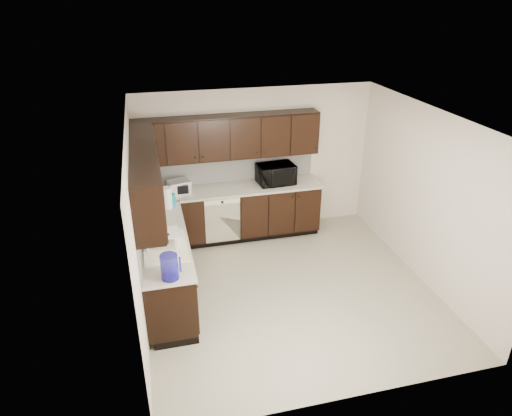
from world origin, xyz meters
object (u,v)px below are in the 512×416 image
at_px(microwave, 276,174).
at_px(storage_bin, 161,239).
at_px(sink, 166,252).
at_px(blue_pitcher, 169,267).
at_px(toaster_oven, 179,187).

bearing_deg(microwave, storage_bin, -145.69).
bearing_deg(sink, blue_pitcher, -88.90).
relative_size(toaster_oven, storage_bin, 0.80).
height_order(sink, storage_bin, sink).
bearing_deg(toaster_oven, sink, -113.33).
relative_size(sink, blue_pitcher, 2.70).
relative_size(microwave, blue_pitcher, 2.00).
bearing_deg(storage_bin, sink, -68.34).
xyz_separation_m(storage_bin, blue_pitcher, (0.05, -0.78, 0.07)).
xyz_separation_m(toaster_oven, storage_bin, (-0.38, -1.60, -0.02)).
distance_m(microwave, blue_pitcher, 3.09).
relative_size(sink, toaster_oven, 2.40).
height_order(microwave, blue_pitcher, microwave).
bearing_deg(sink, microwave, 41.21).
relative_size(microwave, toaster_oven, 1.78).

